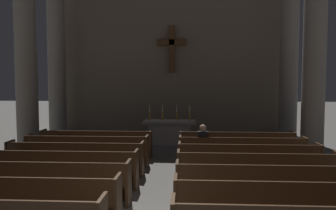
{
  "coord_description": "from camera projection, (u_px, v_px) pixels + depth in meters",
  "views": [
    {
      "loc": [
        0.71,
        -4.73,
        2.63
      ],
      "look_at": [
        0.0,
        8.08,
        1.74
      ],
      "focal_mm": 35.66,
      "sensor_mm": 36.0,
      "label": 1
    }
  ],
  "objects": [
    {
      "name": "pew_left_row_2",
      "position": [
        15.0,
        200.0,
        6.1
      ],
      "size": [
        3.87,
        0.5,
        0.95
      ],
      "color": "#422B19",
      "rests_on": "ground"
    },
    {
      "name": "pew_left_row_3",
      "position": [
        41.0,
        181.0,
        7.21
      ],
      "size": [
        3.87,
        0.5,
        0.95
      ],
      "color": "#422B19",
      "rests_on": "ground"
    },
    {
      "name": "pew_left_row_4",
      "position": [
        61.0,
        168.0,
        8.31
      ],
      "size": [
        3.87,
        0.5,
        0.95
      ],
      "color": "#422B19",
      "rests_on": "ground"
    },
    {
      "name": "pew_left_row_5",
      "position": [
        75.0,
        158.0,
        9.42
      ],
      "size": [
        3.87,
        0.5,
        0.95
      ],
      "color": "#422B19",
      "rests_on": "ground"
    },
    {
      "name": "pew_left_row_6",
      "position": [
        87.0,
        150.0,
        10.53
      ],
      "size": [
        3.87,
        0.5,
        0.95
      ],
      "color": "#422B19",
      "rests_on": "ground"
    },
    {
      "name": "pew_left_row_7",
      "position": [
        97.0,
        144.0,
        11.64
      ],
      "size": [
        3.87,
        0.5,
        0.95
      ],
      "color": "#422B19",
      "rests_on": "ground"
    },
    {
      "name": "pew_right_row_2",
      "position": [
        284.0,
        205.0,
        5.83
      ],
      "size": [
        3.87,
        0.5,
        0.95
      ],
      "color": "#422B19",
      "rests_on": "ground"
    },
    {
      "name": "pew_right_row_3",
      "position": [
        268.0,
        185.0,
        6.94
      ],
      "size": [
        3.87,
        0.5,
        0.95
      ],
      "color": "#422B19",
      "rests_on": "ground"
    },
    {
      "name": "pew_right_row_4",
      "position": [
        257.0,
        171.0,
        8.05
      ],
      "size": [
        3.87,
        0.5,
        0.95
      ],
      "color": "#422B19",
      "rests_on": "ground"
    },
    {
      "name": "pew_right_row_5",
      "position": [
        249.0,
        160.0,
        9.15
      ],
      "size": [
        3.87,
        0.5,
        0.95
      ],
      "color": "#422B19",
      "rests_on": "ground"
    },
    {
      "name": "pew_right_row_6",
      "position": [
        242.0,
        152.0,
        10.26
      ],
      "size": [
        3.87,
        0.5,
        0.95
      ],
      "color": "#422B19",
      "rests_on": "ground"
    },
    {
      "name": "pew_right_row_7",
      "position": [
        236.0,
        145.0,
        11.37
      ],
      "size": [
        3.87,
        0.5,
        0.95
      ],
      "color": "#422B19",
      "rests_on": "ground"
    },
    {
      "name": "column_left_third",
      "position": [
        26.0,
        65.0,
        12.19
      ],
      "size": [
        1.17,
        1.17,
        6.67
      ],
      "color": "gray",
      "rests_on": "ground"
    },
    {
      "name": "column_right_third",
      "position": [
        314.0,
        64.0,
        11.62
      ],
      "size": [
        1.17,
        1.17,
        6.67
      ],
      "color": "gray",
      "rests_on": "ground"
    },
    {
      "name": "column_left_fourth",
      "position": [
        57.0,
        68.0,
        15.07
      ],
      "size": [
        1.17,
        1.17,
        6.67
      ],
      "color": "gray",
      "rests_on": "ground"
    },
    {
      "name": "column_right_fourth",
      "position": [
        289.0,
        67.0,
        14.5
      ],
      "size": [
        1.17,
        1.17,
        6.67
      ],
      "color": "gray",
      "rests_on": "ground"
    },
    {
      "name": "altar",
      "position": [
        170.0,
        131.0,
        14.09
      ],
      "size": [
        2.2,
        0.9,
        1.01
      ],
      "color": "#A8A399",
      "rests_on": "ground"
    },
    {
      "name": "candlestick_outer_left",
      "position": [
        149.0,
        115.0,
        14.09
      ],
      "size": [
        0.16,
        0.16,
        0.64
      ],
      "color": "#B79338",
      "rests_on": "altar"
    },
    {
      "name": "candlestick_inner_left",
      "position": [
        162.0,
        115.0,
        14.06
      ],
      "size": [
        0.16,
        0.16,
        0.64
      ],
      "color": "#B79338",
      "rests_on": "altar"
    },
    {
      "name": "candlestick_inner_right",
      "position": [
        177.0,
        116.0,
        14.02
      ],
      "size": [
        0.16,
        0.16,
        0.64
      ],
      "color": "#B79338",
      "rests_on": "altar"
    },
    {
      "name": "candlestick_outer_right",
      "position": [
        190.0,
        116.0,
        13.99
      ],
      "size": [
        0.16,
        0.16,
        0.64
      ],
      "color": "#B79338",
      "rests_on": "altar"
    },
    {
      "name": "apse_with_cross",
      "position": [
        172.0,
        58.0,
        16.18
      ],
      "size": [
        11.55,
        0.51,
        7.59
      ],
      "color": "gray",
      "rests_on": "ground"
    },
    {
      "name": "lone_worshipper",
      "position": [
        203.0,
        144.0,
        10.35
      ],
      "size": [
        0.32,
        0.43,
        1.32
      ],
      "color": "#26262B",
      "rests_on": "ground"
    }
  ]
}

